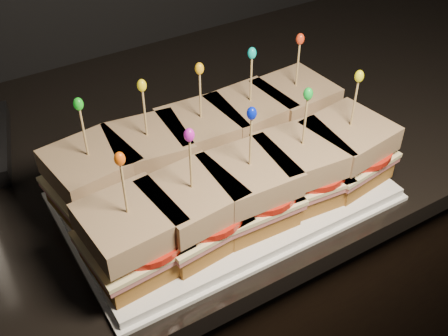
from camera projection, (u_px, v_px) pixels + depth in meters
cabinet at (191, 312)px, 1.21m from camera, size 2.21×0.62×0.88m
granite_slab at (181, 142)px, 0.93m from camera, size 2.25×0.66×0.03m
platter at (224, 193)px, 0.79m from camera, size 0.43×0.26×0.02m
platter_rim at (224, 196)px, 0.79m from camera, size 0.44×0.28×0.01m
sandwich_0_bread_bot at (96, 197)px, 0.75m from camera, size 0.11×0.11×0.03m
sandwich_0_ham at (94, 187)px, 0.74m from camera, size 0.12×0.12×0.01m
sandwich_0_cheese at (94, 183)px, 0.74m from camera, size 0.12×0.12×0.01m
sandwich_0_tomato at (103, 178)px, 0.73m from camera, size 0.10×0.10×0.01m
sandwich_0_bread_top at (90, 165)px, 0.72m from camera, size 0.11×0.11×0.03m
sandwich_0_pick at (84, 135)px, 0.69m from camera, size 0.00×0.00×0.09m
sandwich_0_frill at (78, 104)px, 0.66m from camera, size 0.01×0.01×0.02m
sandwich_1_bread_bot at (151, 176)px, 0.78m from camera, size 0.11×0.11×0.03m
sandwich_1_ham at (150, 166)px, 0.77m from camera, size 0.12×0.12×0.01m
sandwich_1_cheese at (150, 162)px, 0.77m from camera, size 0.12×0.12×0.01m
sandwich_1_tomato at (159, 158)px, 0.76m from camera, size 0.10×0.10×0.01m
sandwich_1_bread_top at (148, 145)px, 0.75m from camera, size 0.11×0.11×0.03m
sandwich_1_pick at (145, 116)px, 0.72m from camera, size 0.00×0.00×0.09m
sandwich_1_frill at (142, 85)px, 0.69m from camera, size 0.01×0.01×0.02m
sandwich_2_bread_bot at (202, 158)px, 0.82m from camera, size 0.11×0.11×0.03m
sandwich_2_ham at (202, 148)px, 0.81m from camera, size 0.12×0.11×0.01m
sandwich_2_cheese at (202, 144)px, 0.80m from camera, size 0.12×0.11×0.01m
sandwich_2_tomato at (211, 139)px, 0.80m from camera, size 0.10×0.10×0.01m
sandwich_2_bread_top at (201, 127)px, 0.78m from camera, size 0.11×0.11×0.03m
sandwich_2_pick at (200, 98)px, 0.75m from camera, size 0.00×0.00×0.09m
sandwich_2_frill at (199, 69)px, 0.72m from camera, size 0.01×0.01×0.02m
sandwich_3_bread_bot at (249, 141)px, 0.85m from camera, size 0.11×0.11×0.03m
sandwich_3_ham at (249, 131)px, 0.84m from camera, size 0.12×0.11×0.01m
sandwich_3_cheese at (249, 127)px, 0.83m from camera, size 0.12×0.11×0.01m
sandwich_3_tomato at (259, 122)px, 0.83m from camera, size 0.10×0.10×0.01m
sandwich_3_bread_top at (250, 110)px, 0.82m from camera, size 0.11×0.11×0.03m
sandwich_3_pick at (251, 82)px, 0.79m from camera, size 0.00×0.00×0.09m
sandwich_3_frill at (252, 53)px, 0.76m from camera, size 0.01×0.01×0.02m
sandwich_4_bread_bot at (292, 125)px, 0.88m from camera, size 0.11×0.11×0.03m
sandwich_4_ham at (293, 115)px, 0.87m from camera, size 0.12×0.11×0.01m
sandwich_4_cheese at (293, 111)px, 0.87m from camera, size 0.12×0.11×0.01m
sandwich_4_tomato at (302, 107)px, 0.86m from camera, size 0.10×0.10×0.01m
sandwich_4_bread_top at (295, 95)px, 0.85m from camera, size 0.11×0.11×0.03m
sandwich_4_pick at (298, 67)px, 0.82m from camera, size 0.00×0.00×0.09m
sandwich_4_frill at (300, 39)px, 0.79m from camera, size 0.01×0.01×0.02m
sandwich_5_bread_bot at (134, 255)px, 0.67m from camera, size 0.11×0.11×0.03m
sandwich_5_ham at (133, 245)px, 0.66m from camera, size 0.12×0.11×0.01m
sandwich_5_cheese at (132, 241)px, 0.65m from camera, size 0.12×0.12×0.01m
sandwich_5_tomato at (143, 236)px, 0.65m from camera, size 0.10×0.10×0.01m
sandwich_5_bread_top at (129, 223)px, 0.64m from camera, size 0.11×0.11×0.03m
sandwich_5_pick at (125, 192)px, 0.61m from camera, size 0.00×0.00×0.09m
sandwich_5_frill at (120, 159)px, 0.58m from camera, size 0.01×0.01×0.02m
sandwich_6_bread_bot at (194, 230)px, 0.70m from camera, size 0.11×0.11×0.03m
sandwich_6_ham at (193, 220)px, 0.69m from camera, size 0.12×0.12×0.01m
sandwich_6_cheese at (193, 216)px, 0.69m from camera, size 0.12×0.12×0.01m
sandwich_6_tomato at (204, 211)px, 0.68m from camera, size 0.10×0.10×0.01m
sandwich_6_bread_top at (192, 198)px, 0.67m from camera, size 0.11×0.11×0.03m
sandwich_6_pick at (191, 167)px, 0.64m from camera, size 0.00×0.00×0.09m
sandwich_6_frill at (189, 135)px, 0.61m from camera, size 0.01×0.01×0.02m
sandwich_7_bread_bot at (248, 207)px, 0.74m from camera, size 0.10×0.10×0.03m
sandwich_7_ham at (249, 197)px, 0.72m from camera, size 0.11×0.11×0.01m
sandwich_7_cheese at (249, 193)px, 0.72m from camera, size 0.12×0.11×0.01m
sandwich_7_tomato at (259, 188)px, 0.72m from camera, size 0.10×0.10×0.01m
sandwich_7_bread_top at (249, 175)px, 0.70m from camera, size 0.11×0.11×0.03m
sandwich_7_pick at (251, 145)px, 0.67m from camera, size 0.00×0.00×0.09m
sandwich_7_frill at (252, 113)px, 0.64m from camera, size 0.01×0.01×0.02m
sandwich_8_bread_bot at (298, 186)px, 0.77m from camera, size 0.11×0.11×0.03m
sandwich_8_ham at (299, 176)px, 0.76m from camera, size 0.12×0.11×0.01m
sandwich_8_cheese at (300, 172)px, 0.75m from camera, size 0.12×0.12×0.01m
sandwich_8_tomato at (310, 167)px, 0.75m from camera, size 0.10×0.10×0.01m
sandwich_8_bread_top at (301, 154)px, 0.73m from camera, size 0.11×0.11×0.03m
sandwich_8_pick at (305, 125)px, 0.70m from camera, size 0.00×0.00×0.09m
sandwich_8_frill at (308, 94)px, 0.68m from camera, size 0.01×0.01×0.02m
sandwich_9_bread_bot at (344, 166)px, 0.80m from camera, size 0.11×0.11×0.03m
sandwich_9_ham at (345, 156)px, 0.79m from camera, size 0.12×0.12×0.01m
sandwich_9_cheese at (346, 152)px, 0.79m from camera, size 0.13×0.12×0.01m
sandwich_9_tomato at (356, 148)px, 0.78m from camera, size 0.10×0.10×0.01m
sandwich_9_bread_top at (349, 135)px, 0.77m from camera, size 0.11×0.11×0.03m
sandwich_9_pick at (354, 106)px, 0.74m from camera, size 0.00×0.00×0.09m
sandwich_9_frill at (359, 76)px, 0.71m from camera, size 0.01×0.01×0.02m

